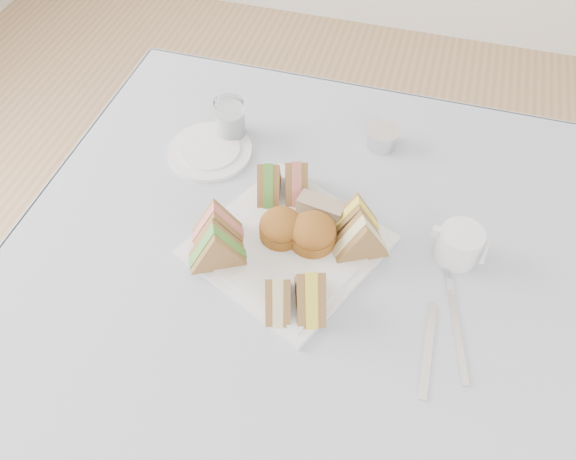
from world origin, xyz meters
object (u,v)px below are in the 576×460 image
(table, at_px, (293,354))
(water_glass, at_px, (230,119))
(serving_plate, at_px, (288,245))
(creamer_jug, at_px, (459,245))

(table, height_order, water_glass, water_glass)
(serving_plate, distance_m, water_glass, 0.32)
(serving_plate, relative_size, creamer_jug, 3.84)
(serving_plate, xyz_separation_m, water_glass, (-0.20, 0.25, 0.04))
(table, xyz_separation_m, creamer_jug, (0.27, 0.08, 0.41))
(table, bearing_deg, serving_plate, 131.77)
(table, relative_size, water_glass, 10.13)
(table, distance_m, serving_plate, 0.38)
(water_glass, bearing_deg, creamer_jug, -21.00)
(table, xyz_separation_m, water_glass, (-0.21, 0.27, 0.42))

